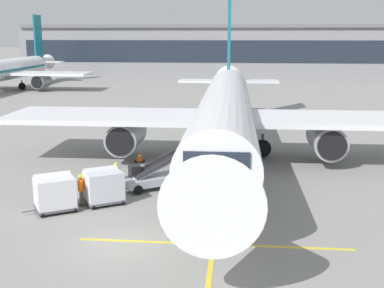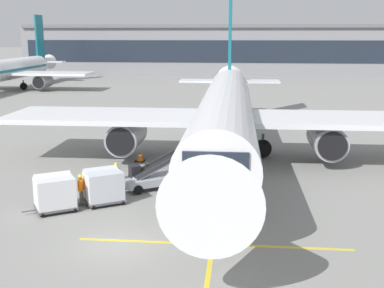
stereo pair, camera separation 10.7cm
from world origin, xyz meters
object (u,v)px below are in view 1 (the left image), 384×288
Objects in this scene: belt_loader at (156,174)px; distant_airplane at (4,70)px; ground_crew_by_carts at (116,175)px; safety_cone_engine_keepout at (140,156)px; baggage_cart_second at (55,192)px; baggage_cart_lead at (103,186)px; ground_crew_by_loader at (81,188)px; parked_airplane at (225,112)px.

distant_airplane reaches higher than belt_loader.
safety_cone_engine_keepout is (-0.04, 6.96, -0.62)m from ground_crew_by_carts.
safety_cone_engine_keepout is (2.35, 10.36, -0.62)m from baggage_cart_second.
baggage_cart_lead is at bearing -127.53° from belt_loader.
baggage_cart_lead is 0.07× the size of distant_airplane.
safety_cone_engine_keepout is at bearing -54.41° from distant_airplane.
distant_airplane is at bearing 123.95° from belt_loader.
baggage_cart_lead is 2.05m from ground_crew_by_carts.
ground_crew_by_loader is at bearing -116.65° from ground_crew_by_carts.
baggage_cart_second is at bearing -148.21° from baggage_cart_lead.
safety_cone_engine_keepout is (0.16, 9.00, -0.62)m from baggage_cart_lead.
safety_cone_engine_keepout is at bearing -169.70° from parked_airplane.
belt_loader is (-3.87, -7.05, -2.70)m from parked_airplane.
parked_airplane is 23.62× the size of ground_crew_by_carts.
baggage_cart_lead is (-6.21, -10.10, -2.53)m from parked_airplane.
distant_airplane is (-36.70, 41.72, -0.37)m from parked_airplane.
baggage_cart_second is 10.64m from safety_cone_engine_keepout.
baggage_cart_second is at bearing -135.78° from belt_loader.
parked_airplane is 1.12× the size of distant_airplane.
parked_airplane is 53.31× the size of safety_cone_engine_keepout.
baggage_cart_lead is 3.54× the size of safety_cone_engine_keepout.
distant_airplane reaches higher than safety_cone_engine_keepout.
baggage_cart_lead is 60.16m from distant_airplane.
parked_airplane is 13.12m from ground_crew_by_loader.
distant_airplane is at bearing 118.02° from baggage_cart_second.
ground_crew_by_loader is (-3.42, -3.56, 0.17)m from belt_loader.
baggage_cart_second is (-8.40, -11.46, -2.53)m from parked_airplane.
safety_cone_engine_keepout is (-6.05, -1.10, -3.16)m from parked_airplane.
belt_loader is 2.99× the size of ground_crew_by_loader.
baggage_cart_lead is 9.03m from safety_cone_engine_keepout.
ground_crew_by_carts reaches higher than safety_cone_engine_keepout.
ground_crew_by_loader is (-7.29, -10.61, -2.54)m from parked_airplane.
belt_loader reaches higher than ground_crew_by_loader.
parked_airplane is 15.07× the size of baggage_cart_second.
baggage_cart_second is 3.54× the size of safety_cone_engine_keepout.
ground_crew_by_loader is at bearing -124.49° from parked_airplane.
belt_loader is at bearing 46.16° from ground_crew_by_loader.
ground_crew_by_carts is (2.39, 3.39, -0.00)m from baggage_cart_second.
belt_loader is at bearing -56.05° from distant_airplane.
belt_loader is 2.38m from ground_crew_by_carts.
baggage_cart_second is 4.15m from ground_crew_by_carts.
baggage_cart_second is at bearing -102.77° from safety_cone_engine_keepout.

